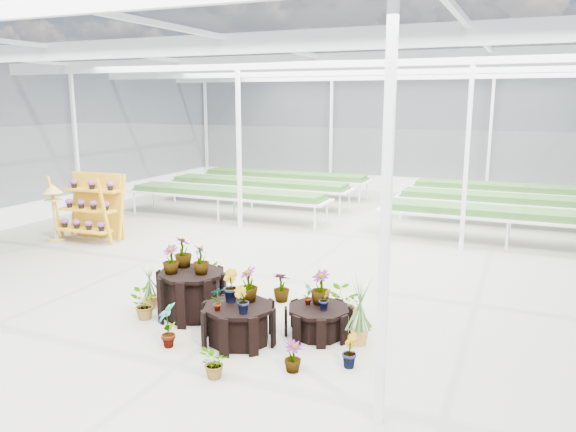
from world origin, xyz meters
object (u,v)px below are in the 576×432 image
at_px(plinth_mid, 239,324).
at_px(bird_table, 54,213).
at_px(plinth_low, 318,321).
at_px(shelf_rack, 89,208).
at_px(plinth_tall, 192,294).

xyz_separation_m(plinth_mid, bird_table, (-7.10, 3.49, 0.46)).
bearing_deg(plinth_low, shelf_rack, 156.32).
xyz_separation_m(plinth_tall, bird_table, (-5.90, 2.89, 0.36)).
height_order(plinth_tall, plinth_mid, plinth_tall).
distance_m(plinth_tall, plinth_mid, 1.35).
height_order(shelf_rack, bird_table, shelf_rack).
relative_size(plinth_mid, bird_table, 0.73).
relative_size(plinth_low, shelf_rack, 0.58).
distance_m(plinth_tall, bird_table, 6.58).
height_order(plinth_mid, bird_table, bird_table).
xyz_separation_m(plinth_low, shelf_rack, (-7.39, 3.24, 0.63)).
height_order(plinth_low, bird_table, bird_table).
bearing_deg(shelf_rack, plinth_tall, -34.83).
distance_m(plinth_mid, plinth_low, 1.22).
height_order(plinth_tall, shelf_rack, shelf_rack).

